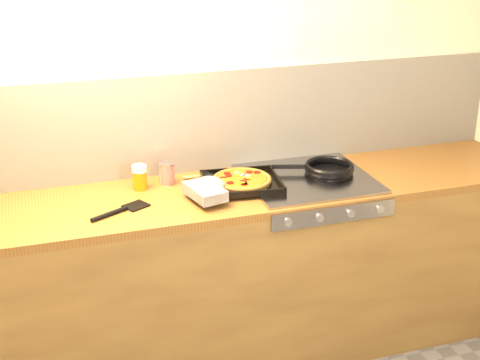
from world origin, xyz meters
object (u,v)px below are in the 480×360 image
object	(u,v)px
frying_pan	(328,168)
juice_glass	(140,177)
pizza_on_tray	(231,183)
tomato_can	(167,174)

from	to	relation	value
frying_pan	juice_glass	distance (m)	0.92
pizza_on_tray	tomato_can	world-z (taller)	tomato_can
frying_pan	tomato_can	world-z (taller)	tomato_can
pizza_on_tray	juice_glass	bearing A→B (deg)	158.74
pizza_on_tray	juice_glass	xyz separation A→B (m)	(-0.40, 0.16, 0.02)
tomato_can	pizza_on_tray	bearing A→B (deg)	-34.23
pizza_on_tray	juice_glass	distance (m)	0.43
pizza_on_tray	tomato_can	size ratio (longest dim) A/B	4.71
pizza_on_tray	frying_pan	size ratio (longest dim) A/B	1.14
pizza_on_tray	frying_pan	distance (m)	0.51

